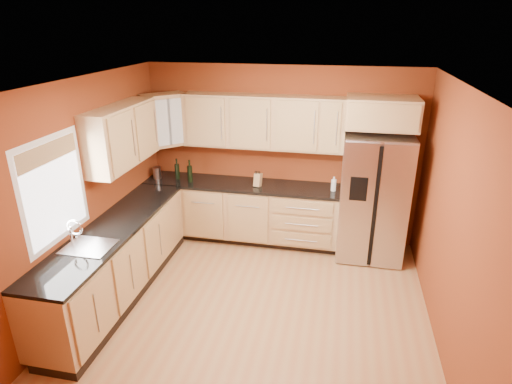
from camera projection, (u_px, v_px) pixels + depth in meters
floor at (254, 309)px, 5.03m from camera, size 4.00×4.00×0.00m
ceiling at (253, 84)px, 4.06m from camera, size 4.00×4.00×0.00m
wall_back at (281, 155)px, 6.36m from camera, size 4.00×0.04×2.60m
wall_front at (188, 334)px, 2.73m from camera, size 4.00×0.04×2.60m
wall_left at (84, 194)px, 4.92m from camera, size 0.04×4.00×2.60m
wall_right at (454, 226)px, 4.17m from camera, size 0.04×4.00×2.60m
base_cabinets_back at (242, 213)px, 6.52m from camera, size 2.90×0.60×0.88m
base_cabinets_left at (117, 262)px, 5.19m from camera, size 0.60×2.80×0.88m
countertop_back at (241, 185)px, 6.34m from camera, size 2.90×0.62×0.04m
countertop_left at (113, 228)px, 5.02m from camera, size 0.62×2.80×0.04m
upper_cabinets_back at (263, 122)px, 6.07m from camera, size 2.30×0.33×0.75m
upper_cabinets_left at (122, 135)px, 5.36m from camera, size 0.33×1.35×0.75m
corner_upper_cabinet at (165, 120)px, 6.18m from camera, size 0.67×0.67×0.75m
over_fridge_cabinet at (382, 113)px, 5.56m from camera, size 0.92×0.60×0.40m
refrigerator at (373, 197)px, 5.92m from camera, size 0.90×0.75×1.78m
window at (54, 190)px, 4.37m from camera, size 0.03×0.90×1.00m
sink_faucet at (87, 235)px, 4.50m from camera, size 0.50×0.42×0.30m
canister_left at (157, 173)px, 6.50m from camera, size 0.13×0.13×0.18m
canister_right at (157, 173)px, 6.48m from camera, size 0.14×0.14×0.18m
wine_bottle_a at (177, 169)px, 6.46m from camera, size 0.08×0.08×0.32m
wine_bottle_b at (190, 171)px, 6.34m from camera, size 0.08×0.08×0.34m
knife_block at (258, 180)px, 6.19m from camera, size 0.12×0.11×0.19m
soap_dispenser at (334, 184)px, 6.02m from camera, size 0.08×0.08×0.21m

